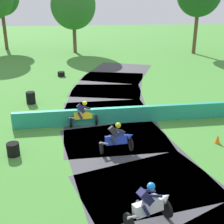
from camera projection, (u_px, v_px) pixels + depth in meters
ground_plane at (110, 123)px, 16.97m from camera, size 120.00×120.00×0.00m
track_asphalt at (129, 122)px, 17.12m from camera, size 9.74×32.83×0.01m
safety_barrier at (195, 111)px, 17.50m from camera, size 20.70×0.99×0.90m
motorcycle_lead_yellow at (84, 114)px, 16.48m from camera, size 1.67×0.93×1.43m
motorcycle_chase_blue at (118, 138)px, 13.68m from camera, size 1.68×0.88×1.43m
motorcycle_trailing_white at (150, 204)px, 9.32m from camera, size 1.68×1.15×1.42m
tire_stack_near at (61, 74)px, 26.74m from camera, size 0.63×0.63×0.40m
tire_stack_mid_a at (31, 98)px, 19.87m from camera, size 0.60×0.60×0.80m
tire_stack_mid_b at (13, 149)px, 13.41m from camera, size 0.56×0.56×0.60m
traffic_cone at (218, 139)px, 14.55m from camera, size 0.28×0.28×0.44m
tree_far_right at (73, 6)px, 35.95m from camera, size 5.41×5.41×8.48m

